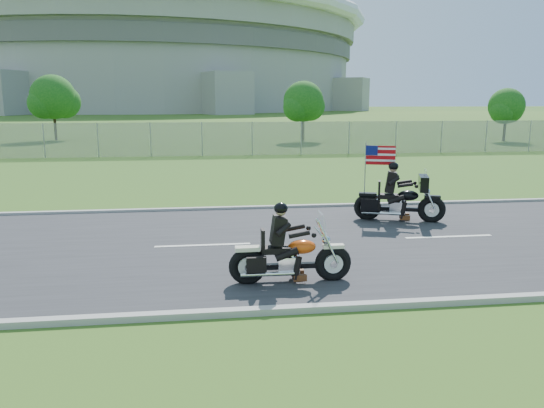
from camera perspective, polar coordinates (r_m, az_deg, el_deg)
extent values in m
plane|color=#1D4816|center=(12.55, 1.74, -4.32)|extent=(420.00, 420.00, 0.00)
cube|color=#28282B|center=(12.55, 1.74, -4.23)|extent=(120.00, 8.00, 0.04)
cube|color=#9E9B93|center=(16.44, -0.49, -0.39)|extent=(120.00, 0.18, 0.12)
cube|color=#9E9B93|center=(8.77, 6.00, -11.05)|extent=(120.00, 0.18, 0.12)
cube|color=gray|center=(32.17, -12.93, 6.77)|extent=(60.00, 0.03, 2.00)
cylinder|color=#A3A099|center=(182.95, -13.39, 13.06)|extent=(130.00, 130.00, 20.00)
cylinder|color=#605E5B|center=(183.34, -13.50, 15.24)|extent=(132.00, 132.00, 4.00)
cylinder|color=#A3A099|center=(183.88, -13.59, 17.11)|extent=(134.00, 134.00, 6.00)
torus|color=white|center=(184.35, -13.65, 18.34)|extent=(140.40, 140.40, 4.40)
cylinder|color=#382316|center=(42.73, 3.36, 8.43)|extent=(0.22, 0.22, 2.52)
sphere|color=#144D14|center=(42.68, 3.39, 10.96)|extent=(3.20, 3.20, 3.20)
sphere|color=#144D14|center=(43.28, 4.11, 10.48)|extent=(2.40, 2.40, 2.40)
sphere|color=#144D14|center=(42.19, 2.73, 10.35)|extent=(2.24, 2.24, 2.24)
cylinder|color=#382316|center=(47.54, -22.31, 8.07)|extent=(0.22, 0.22, 2.80)
sphere|color=#144D14|center=(47.49, -22.50, 10.59)|extent=(3.60, 3.60, 3.60)
sphere|color=#144D14|center=(47.84, -21.46, 10.19)|extent=(2.70, 2.70, 2.70)
sphere|color=#144D14|center=(47.23, -23.35, 9.92)|extent=(2.52, 2.52, 2.52)
cylinder|color=#382316|center=(46.61, 23.74, 7.57)|extent=(0.22, 0.22, 2.24)
sphere|color=#144D14|center=(46.56, 23.91, 9.63)|extent=(2.80, 2.80, 2.80)
sphere|color=#144D14|center=(47.21, 24.20, 9.22)|extent=(2.10, 2.10, 2.10)
sphere|color=#144D14|center=(46.01, 23.56, 9.14)|extent=(1.96, 1.96, 1.96)
torus|color=black|center=(10.00, 6.57, -6.35)|extent=(0.70, 0.18, 0.69)
torus|color=black|center=(9.76, -2.64, -6.72)|extent=(0.70, 0.18, 0.69)
ellipsoid|color=#EE5111|center=(9.78, 3.24, -4.62)|extent=(0.53, 0.30, 0.26)
cube|color=black|center=(9.72, 0.39, -4.93)|extent=(0.52, 0.29, 0.11)
cube|color=black|center=(9.63, 0.67, -2.83)|extent=(0.23, 0.38, 0.52)
sphere|color=black|center=(9.55, 0.95, -0.47)|extent=(0.26, 0.26, 0.25)
cube|color=silver|center=(9.74, 5.44, -1.98)|extent=(0.04, 0.43, 0.38)
torus|color=black|center=(15.16, 16.79, -0.57)|extent=(0.77, 0.41, 0.76)
torus|color=black|center=(15.08, 10.22, -0.33)|extent=(0.77, 0.41, 0.76)
ellipsoid|color=black|center=(15.04, 14.43, 0.89)|extent=(0.65, 0.49, 0.29)
cube|color=black|center=(15.02, 12.41, 0.81)|extent=(0.63, 0.47, 0.12)
cube|color=black|center=(14.96, 12.66, 2.31)|extent=(0.36, 0.47, 0.56)
sphere|color=black|center=(14.90, 12.93, 3.97)|extent=(0.35, 0.35, 0.28)
cube|color=black|center=(15.01, 15.98, 2.17)|extent=(0.47, 0.85, 0.41)
cube|color=#B70C11|center=(15.07, 11.60, 5.16)|extent=(0.78, 0.28, 0.53)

